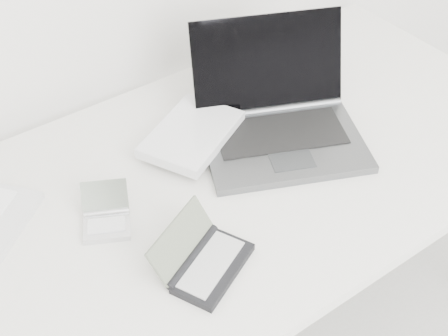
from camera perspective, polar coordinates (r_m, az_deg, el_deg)
desk at (r=1.44m, az=0.04°, el=-1.78°), size 1.60×0.80×0.73m
laptop_large at (r=1.48m, az=2.96°, el=4.03°), size 0.57×0.46×0.24m
pda_silver at (r=1.31m, az=-10.70°, el=-4.55°), size 0.14×0.15×0.07m
palmtop_charcoal at (r=1.21m, az=-1.83°, el=-8.48°), size 0.22×0.20×0.09m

